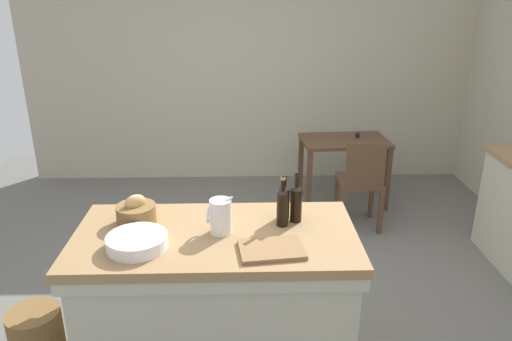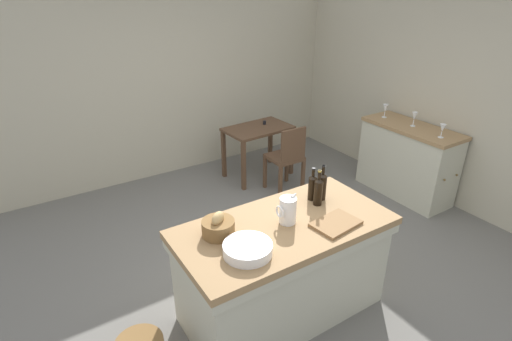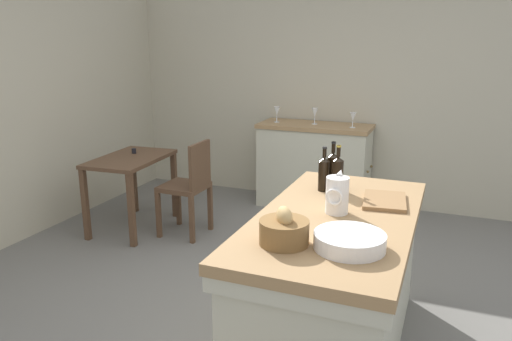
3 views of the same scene
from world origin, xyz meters
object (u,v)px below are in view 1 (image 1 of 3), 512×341
(wash_bowl, at_px, (137,242))
(cutting_board, at_px, (272,249))
(writing_desk, at_px, (344,150))
(pitcher, at_px, (220,216))
(wooden_chair, at_px, (361,181))
(wine_bottle_dark, at_px, (296,202))
(wicker_hamper, at_px, (36,331))
(bread_basket, at_px, (136,213))
(island_table, at_px, (217,290))
(wine_bottle_green, at_px, (282,206))
(wine_bottle_amber, at_px, (284,201))

(wash_bowl, relative_size, cutting_board, 0.96)
(writing_desk, xyz_separation_m, pitcher, (-1.21, -2.30, 0.37))
(wooden_chair, relative_size, wine_bottle_dark, 2.90)
(pitcher, xyz_separation_m, wicker_hamper, (-1.23, 0.04, -0.84))
(pitcher, xyz_separation_m, bread_basket, (-0.53, 0.14, -0.04))
(island_table, xyz_separation_m, wicker_hamper, (-1.20, 0.05, -0.33))
(cutting_board, distance_m, wine_bottle_dark, 0.42)
(wooden_chair, height_order, pitcher, pitcher)
(wooden_chair, distance_m, wine_bottle_green, 1.90)
(wine_bottle_amber, bearing_deg, writing_desk, 68.82)
(cutting_board, relative_size, wine_bottle_amber, 1.21)
(writing_desk, distance_m, wash_bowl, 3.00)
(pitcher, height_order, wine_bottle_dark, wine_bottle_dark)
(wash_bowl, distance_m, wine_bottle_green, 0.88)
(island_table, xyz_separation_m, wine_bottle_amber, (0.42, 0.19, 0.52))
(wine_bottle_dark, relative_size, wicker_hamper, 0.92)
(island_table, bearing_deg, wine_bottle_amber, 23.94)
(wine_bottle_amber, bearing_deg, wicker_hamper, -175.28)
(wooden_chair, xyz_separation_m, bread_basket, (-1.79, -1.55, 0.44))
(pitcher, xyz_separation_m, wine_bottle_dark, (0.46, 0.14, 0.02))
(wine_bottle_dark, relative_size, wine_bottle_amber, 1.08)
(writing_desk, xyz_separation_m, wine_bottle_dark, (-0.75, -2.16, 0.39))
(island_table, distance_m, cutting_board, 0.57)
(wine_bottle_green, bearing_deg, wine_bottle_dark, 31.03)
(wooden_chair, bearing_deg, wash_bowl, -132.90)
(island_table, relative_size, wine_bottle_green, 5.38)
(island_table, height_order, bread_basket, bread_basket)
(bread_basket, bearing_deg, wine_bottle_amber, 2.56)
(wine_bottle_dark, bearing_deg, island_table, -163.41)
(wash_bowl, bearing_deg, wicker_hamper, 164.50)
(wooden_chair, relative_size, wash_bowl, 2.67)
(writing_desk, bearing_deg, wicker_hamper, -137.27)
(wine_bottle_dark, height_order, wicker_hamper, wine_bottle_dark)
(island_table, relative_size, wooden_chair, 1.85)
(wash_bowl, bearing_deg, pitcher, 20.12)
(writing_desk, xyz_separation_m, cutting_board, (-0.92, -2.53, 0.28))
(bread_basket, bearing_deg, wine_bottle_dark, 0.04)
(island_table, xyz_separation_m, wine_bottle_dark, (0.50, 0.15, 0.53))
(bread_basket, distance_m, wine_bottle_green, 0.90)
(bread_basket, xyz_separation_m, wine_bottle_green, (0.90, -0.05, 0.06))
(pitcher, bearing_deg, cutting_board, -38.39)
(wicker_hamper, bearing_deg, bread_basket, 7.50)
(bread_basket, relative_size, wicker_hamper, 0.71)
(wooden_chair, bearing_deg, cutting_board, -116.88)
(writing_desk, relative_size, wicker_hamper, 2.73)
(wine_bottle_amber, bearing_deg, wooden_chair, 59.99)
(cutting_board, bearing_deg, island_table, 145.80)
(writing_desk, bearing_deg, wine_bottle_amber, -111.18)
(cutting_board, height_order, wicker_hamper, cutting_board)
(bread_basket, distance_m, wicker_hamper, 1.07)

